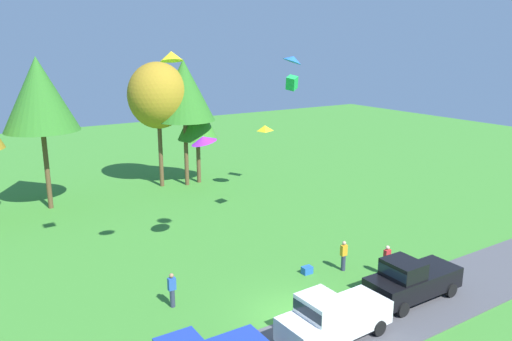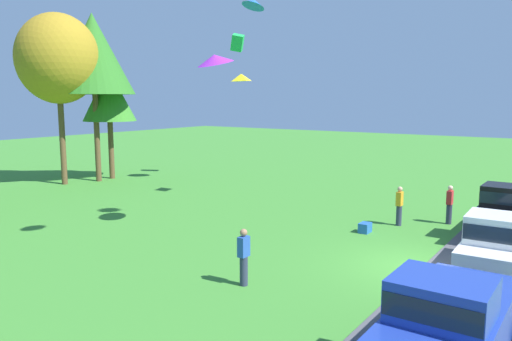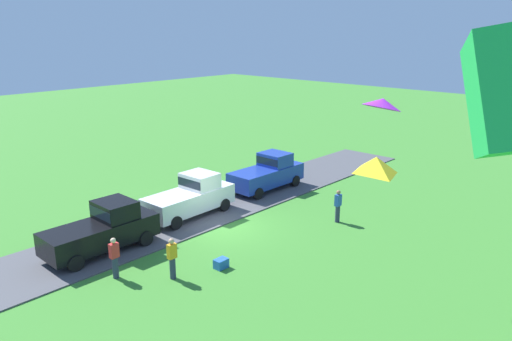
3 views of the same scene
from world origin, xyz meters
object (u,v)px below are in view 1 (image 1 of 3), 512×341
at_px(tree_far_right, 158,96).
at_px(kite_delta_mid_center, 293,59).
at_px(person_beside_suv, 172,290).
at_px(tree_far_left, 197,120).
at_px(kite_delta_high_left, 203,139).
at_px(tree_right_of_center, 184,91).
at_px(cooler_box, 307,270).
at_px(kite_box_trailing_tail, 292,83).
at_px(car_pickup_mid_row, 332,317).
at_px(person_watching_sky, 387,260).
at_px(person_on_lawn, 344,255).
at_px(tree_lone_near, 39,94).
at_px(car_pickup_near_entrance, 411,279).
at_px(kite_delta_over_trees, 172,56).
at_px(kite_diamond_low_drifter, 265,128).

height_order(tree_far_right, kite_delta_mid_center, kite_delta_mid_center).
xyz_separation_m(person_beside_suv, tree_far_right, (7.60, 19.71, 6.98)).
height_order(tree_far_left, kite_delta_high_left, tree_far_left).
height_order(tree_right_of_center, cooler_box, tree_right_of_center).
xyz_separation_m(tree_far_left, kite_box_trailing_tail, (4.83, -7.19, 3.42)).
distance_m(car_pickup_mid_row, kite_box_trailing_tail, 22.73).
relative_size(car_pickup_mid_row, tree_far_right, 0.47).
distance_m(person_watching_sky, kite_delta_high_left, 11.85).
bearing_deg(person_beside_suv, kite_delta_high_left, 46.85).
relative_size(person_beside_suv, cooler_box, 3.05).
height_order(person_beside_suv, kite_delta_mid_center, kite_delta_mid_center).
xyz_separation_m(car_pickup_mid_row, tree_far_left, (6.44, 25.25, 4.56)).
bearing_deg(person_on_lawn, person_watching_sky, -48.67).
bearing_deg(tree_lone_near, tree_right_of_center, 1.48).
bearing_deg(car_pickup_near_entrance, kite_delta_over_trees, 141.41).
xyz_separation_m(tree_right_of_center, kite_delta_mid_center, (4.11, -9.70, 2.77)).
bearing_deg(person_on_lawn, cooler_box, 158.48).
height_order(tree_lone_near, tree_far_right, tree_lone_near).
bearing_deg(kite_delta_mid_center, tree_lone_near, 148.85).
height_order(person_on_lawn, kite_diamond_low_drifter, kite_diamond_low_drifter).
distance_m(tree_far_left, kite_delta_high_left, 16.41).
relative_size(kite_delta_high_left, kite_diamond_low_drifter, 1.43).
bearing_deg(person_watching_sky, tree_right_of_center, 93.48).
xyz_separation_m(tree_lone_near, kite_box_trailing_tail, (17.53, -6.72, 0.53)).
bearing_deg(kite_delta_mid_center, cooler_box, -122.12).
relative_size(tree_far_left, kite_box_trailing_tail, 7.35).
relative_size(person_beside_suv, kite_diamond_low_drifter, 1.69).
bearing_deg(kite_delta_over_trees, tree_lone_near, 99.57).
height_order(tree_far_right, tree_far_left, tree_far_right).
bearing_deg(car_pickup_near_entrance, kite_box_trailing_tail, 71.68).
distance_m(tree_lone_near, kite_box_trailing_tail, 18.78).
bearing_deg(person_on_lawn, car_pickup_mid_row, -136.58).
xyz_separation_m(car_pickup_near_entrance, tree_far_right, (-2.30, 25.35, 6.75)).
distance_m(person_beside_suv, tree_far_right, 22.25).
height_order(kite_delta_mid_center, kite_diamond_low_drifter, kite_delta_mid_center).
xyz_separation_m(tree_far_right, kite_delta_high_left, (-3.62, -15.47, -0.89)).
bearing_deg(person_beside_suv, tree_far_left, 60.31).
bearing_deg(kite_delta_mid_center, person_watching_sky, -102.67).
xyz_separation_m(car_pickup_mid_row, tree_far_right, (3.17, 25.89, 6.75)).
xyz_separation_m(tree_far_left, kite_delta_high_left, (-6.90, -14.83, 1.30)).
relative_size(cooler_box, kite_delta_mid_center, 0.41).
bearing_deg(kite_box_trailing_tail, tree_right_of_center, 130.91).
bearing_deg(kite_delta_over_trees, car_pickup_near_entrance, -38.59).
height_order(car_pickup_near_entrance, kite_delta_high_left, kite_delta_high_left).
xyz_separation_m(person_watching_sky, kite_delta_high_left, (-6.98, 7.39, 6.09)).
height_order(person_watching_sky, kite_delta_mid_center, kite_delta_mid_center).
bearing_deg(person_beside_suv, tree_lone_near, 95.63).
distance_m(kite_delta_over_trees, kite_delta_mid_center, 14.87).
bearing_deg(kite_diamond_low_drifter, person_watching_sky, -86.53).
relative_size(tree_far_right, kite_diamond_low_drifter, 10.53).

